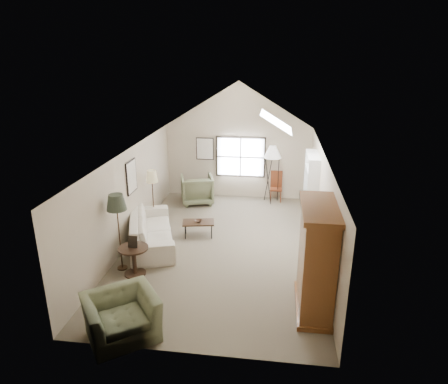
# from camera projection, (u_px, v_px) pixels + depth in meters

# --- Properties ---
(room_shell) EXTENTS (5.01, 8.01, 4.00)m
(room_shell) POSITION_uv_depth(u_px,v_px,m) (222.00, 126.00, 9.51)
(room_shell) COLOR #6C614D
(room_shell) RESTS_ON ground
(window) EXTENTS (1.72, 0.08, 1.42)m
(window) POSITION_uv_depth(u_px,v_px,m) (241.00, 157.00, 13.79)
(window) COLOR black
(window) RESTS_ON room_shell
(skylight) EXTENTS (0.80, 1.20, 0.52)m
(skylight) POSITION_uv_depth(u_px,v_px,m) (277.00, 121.00, 10.19)
(skylight) COLOR white
(skylight) RESTS_ON room_shell
(wall_art) EXTENTS (1.97, 3.71, 0.88)m
(wall_art) POSITION_uv_depth(u_px,v_px,m) (169.00, 162.00, 12.05)
(wall_art) COLOR black
(wall_art) RESTS_ON room_shell
(armoire) EXTENTS (0.60, 1.50, 2.20)m
(armoire) POSITION_uv_depth(u_px,v_px,m) (316.00, 259.00, 7.69)
(armoire) COLOR brown
(armoire) RESTS_ON ground
(tv_alcove) EXTENTS (0.32, 1.30, 2.10)m
(tv_alcove) POSITION_uv_depth(u_px,v_px,m) (311.00, 190.00, 11.40)
(tv_alcove) COLOR white
(tv_alcove) RESTS_ON ground
(media_console) EXTENTS (0.34, 1.18, 0.60)m
(media_console) POSITION_uv_depth(u_px,v_px,m) (308.00, 217.00, 11.68)
(media_console) COLOR #382316
(media_console) RESTS_ON ground
(tv_panel) EXTENTS (0.05, 0.90, 0.55)m
(tv_panel) POSITION_uv_depth(u_px,v_px,m) (309.00, 198.00, 11.48)
(tv_panel) COLOR black
(tv_panel) RESTS_ON media_console
(sofa) EXTENTS (1.91, 2.94, 0.80)m
(sofa) POSITION_uv_depth(u_px,v_px,m) (151.00, 229.00, 10.66)
(sofa) COLOR beige
(sofa) RESTS_ON ground
(armchair_near) EXTENTS (1.64, 1.60, 0.80)m
(armchair_near) POSITION_uv_depth(u_px,v_px,m) (121.00, 316.00, 7.15)
(armchair_near) COLOR #656C4B
(armchair_near) RESTS_ON ground
(armchair_far) EXTENTS (1.29, 1.31, 0.96)m
(armchair_far) POSITION_uv_depth(u_px,v_px,m) (197.00, 189.00, 13.52)
(armchair_far) COLOR #545E41
(armchair_far) RESTS_ON ground
(coffee_table) EXTENTS (0.94, 0.63, 0.44)m
(coffee_table) POSITION_uv_depth(u_px,v_px,m) (199.00, 229.00, 11.10)
(coffee_table) COLOR #332015
(coffee_table) RESTS_ON ground
(bowl) EXTENTS (0.24, 0.24, 0.05)m
(bowl) POSITION_uv_depth(u_px,v_px,m) (198.00, 221.00, 11.02)
(bowl) COLOR #3A2117
(bowl) RESTS_ON coffee_table
(side_table) EXTENTS (0.87, 0.87, 0.69)m
(side_table) POSITION_uv_depth(u_px,v_px,m) (134.00, 261.00, 9.17)
(side_table) COLOR #321D14
(side_table) RESTS_ON ground
(side_chair) EXTENTS (0.40, 0.40, 1.03)m
(side_chair) POSITION_uv_depth(u_px,v_px,m) (276.00, 186.00, 13.69)
(side_chair) COLOR maroon
(side_chair) RESTS_ON ground
(tripod_lamp) EXTENTS (0.66, 0.66, 2.00)m
(tripod_lamp) POSITION_uv_depth(u_px,v_px,m) (272.00, 174.00, 13.41)
(tripod_lamp) COLOR silver
(tripod_lamp) RESTS_ON ground
(dark_lamp) EXTENTS (0.58, 0.58, 1.91)m
(dark_lamp) POSITION_uv_depth(u_px,v_px,m) (119.00, 232.00, 9.20)
(dark_lamp) COLOR black
(dark_lamp) RESTS_ON ground
(tan_lamp) EXTENTS (0.44, 0.44, 1.72)m
(tan_lamp) POSITION_uv_depth(u_px,v_px,m) (153.00, 197.00, 11.66)
(tan_lamp) COLOR tan
(tan_lamp) RESTS_ON ground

